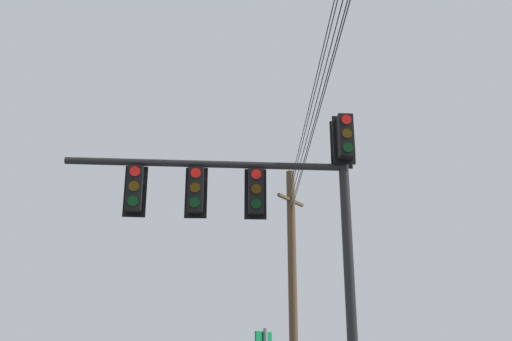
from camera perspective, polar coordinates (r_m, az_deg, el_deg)
The scene contains 2 objects.
signal_mast_assembly at distance 11.60m, azimuth 1.96°, elevation -3.66°, with size 1.85×5.65×7.08m.
utility_pole_wooden at distance 24.40m, azimuth 3.56°, elevation -11.53°, with size 1.85×0.94×10.38m.
Camera 1 is at (-11.27, 0.01, 2.01)m, focal length 41.44 mm.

